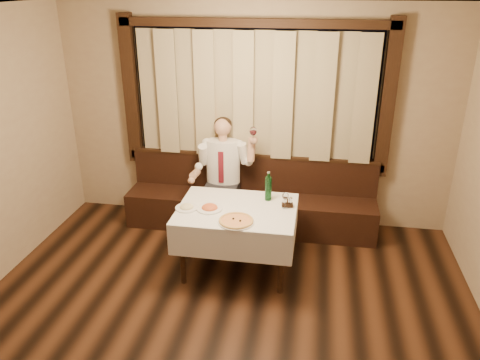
% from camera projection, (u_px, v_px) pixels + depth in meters
% --- Properties ---
extents(room, '(5.01, 6.01, 2.81)m').
position_uv_depth(room, '(222.00, 169.00, 4.06)').
color(room, black).
rests_on(room, ground).
extents(banquette, '(3.20, 0.61, 0.94)m').
position_uv_depth(banquette, '(250.00, 204.00, 6.12)').
color(banquette, black).
rests_on(banquette, ground).
extents(dining_table, '(1.27, 0.97, 0.76)m').
position_uv_depth(dining_table, '(237.00, 217.00, 5.05)').
color(dining_table, black).
rests_on(dining_table, ground).
extents(pizza, '(0.37, 0.37, 0.04)m').
position_uv_depth(pizza, '(236.00, 221.00, 4.71)').
color(pizza, white).
rests_on(pizza, dining_table).
extents(pasta_red, '(0.28, 0.28, 0.10)m').
position_uv_depth(pasta_red, '(210.00, 206.00, 4.97)').
color(pasta_red, white).
rests_on(pasta_red, dining_table).
extents(pasta_cream, '(0.24, 0.24, 0.08)m').
position_uv_depth(pasta_cream, '(187.00, 206.00, 4.99)').
color(pasta_cream, white).
rests_on(pasta_cream, dining_table).
extents(green_bottle, '(0.07, 0.07, 0.34)m').
position_uv_depth(green_bottle, '(268.00, 188.00, 5.15)').
color(green_bottle, '#0F481A').
rests_on(green_bottle, dining_table).
extents(table_wine_glass, '(0.07, 0.07, 0.19)m').
position_uv_depth(table_wine_glass, '(285.00, 197.00, 4.96)').
color(table_wine_glass, white).
rests_on(table_wine_glass, dining_table).
extents(cruet_caddy, '(0.13, 0.08, 0.13)m').
position_uv_depth(cruet_caddy, '(287.00, 203.00, 5.03)').
color(cruet_caddy, black).
rests_on(cruet_caddy, dining_table).
extents(seated_man, '(0.81, 0.61, 1.46)m').
position_uv_depth(seated_man, '(223.00, 167.00, 5.88)').
color(seated_man, black).
rests_on(seated_man, ground).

